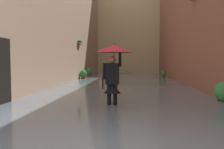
{
  "coord_description": "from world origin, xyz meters",
  "views": [
    {
      "loc": [
        -0.51,
        2.48,
        1.49
      ],
      "look_at": [
        0.04,
        -3.53,
        1.15
      ],
      "focal_mm": 36.93,
      "sensor_mm": 36.0,
      "label": 1
    }
  ],
  "objects": [
    {
      "name": "potted_plant_far_left",
      "position": [
        -2.92,
        -15.88,
        0.42
      ],
      "size": [
        0.36,
        0.36,
        0.8
      ],
      "color": "brown",
      "rests_on": "ground_plane"
    },
    {
      "name": "building_facade_right",
      "position": [
        4.31,
        -11.64,
        4.8
      ],
      "size": [
        2.04,
        27.28,
        9.6
      ],
      "color": "gray",
      "rests_on": "ground_plane"
    },
    {
      "name": "flood_water",
      "position": [
        0.0,
        -11.64,
        0.11
      ],
      "size": [
        7.63,
        29.28,
        0.22
      ],
      "primitive_type": "cube",
      "color": "slate",
      "rests_on": "ground_plane"
    },
    {
      "name": "person_wading",
      "position": [
        0.06,
        -4.21,
        1.47
      ],
      "size": [
        1.09,
        1.09,
        2.04
      ],
      "color": "#4C4233",
      "rests_on": "ground_plane"
    },
    {
      "name": "ground_plane",
      "position": [
        0.0,
        -11.64,
        0.0
      ],
      "size": [
        60.0,
        60.0,
        0.0
      ],
      "primitive_type": "plane",
      "color": "gray"
    },
    {
      "name": "building_facade_far",
      "position": [
        0.0,
        -24.18,
        6.9
      ],
      "size": [
        10.43,
        1.8,
        13.8
      ],
      "primitive_type": "cube",
      "color": "tan",
      "rests_on": "ground_plane"
    },
    {
      "name": "potted_plant_mid_right",
      "position": [
        3.03,
        -16.11,
        0.58
      ],
      "size": [
        0.45,
        0.45,
        0.99
      ],
      "color": "#9E563D",
      "rests_on": "ground_plane"
    },
    {
      "name": "potted_plant_near_right",
      "position": [
        3.14,
        -14.29,
        0.49
      ],
      "size": [
        0.53,
        0.53,
        0.88
      ],
      "color": "#9E563D",
      "rests_on": "ground_plane"
    },
    {
      "name": "potted_plant_mid_left",
      "position": [
        -3.05,
        -4.23,
        0.52
      ],
      "size": [
        0.47,
        0.47,
        0.91
      ],
      "color": "#66605B",
      "rests_on": "ground_plane"
    }
  ]
}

